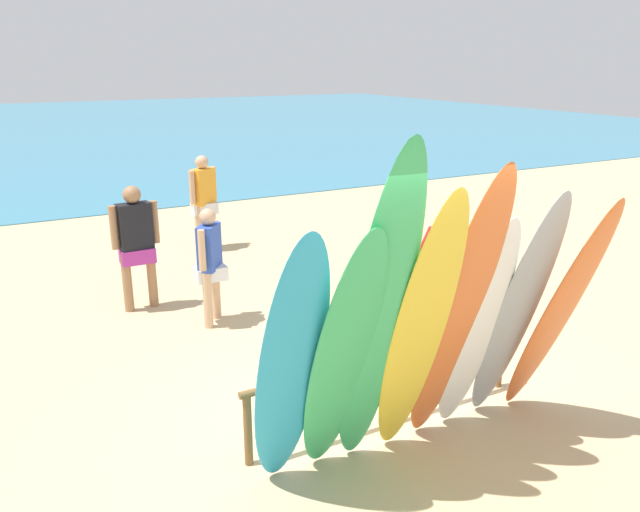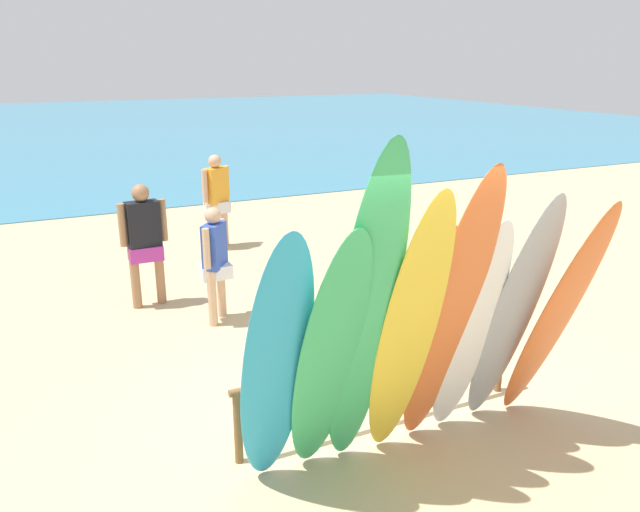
{
  "view_description": "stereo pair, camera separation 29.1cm",
  "coord_description": "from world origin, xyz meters",
  "px_view_note": "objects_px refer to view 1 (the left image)",
  "views": [
    {
      "loc": [
        -2.89,
        -4.12,
        3.18
      ],
      "look_at": [
        0.0,
        1.31,
        1.23
      ],
      "focal_mm": 34.87,
      "sensor_mm": 36.0,
      "label": 1
    },
    {
      "loc": [
        -2.63,
        -4.25,
        3.18
      ],
      "look_at": [
        0.0,
        1.31,
        1.23
      ],
      "focal_mm": 34.87,
      "sensor_mm": 36.0,
      "label": 2
    }
  ],
  "objects_px": {
    "surfboard_orange_4": "(458,314)",
    "beach_chair_red": "(443,248)",
    "surfboard_white_5": "(477,329)",
    "beachgoer_by_water": "(204,196)",
    "beachgoer_strolling": "(136,239)",
    "surfboard_grey_6": "(517,312)",
    "surfboard_yellow_3": "(419,332)",
    "surfboard_rack": "(388,369)",
    "beachgoer_photographing": "(210,258)",
    "surfboard_teal_0": "(291,368)",
    "surfboard_green_2": "(378,320)",
    "surfboard_green_1": "(343,359)",
    "surfboard_orange_7": "(559,312)"
  },
  "relations": [
    {
      "from": "surfboard_grey_6",
      "to": "surfboard_white_5",
      "type": "bearing_deg",
      "value": 172.55
    },
    {
      "from": "surfboard_orange_7",
      "to": "beachgoer_strolling",
      "type": "distance_m",
      "value": 5.24
    },
    {
      "from": "surfboard_green_2",
      "to": "beachgoer_by_water",
      "type": "bearing_deg",
      "value": 87.87
    },
    {
      "from": "beachgoer_by_water",
      "to": "beachgoer_photographing",
      "type": "bearing_deg",
      "value": 44.37
    },
    {
      "from": "surfboard_yellow_3",
      "to": "surfboard_grey_6",
      "type": "relative_size",
      "value": 1.06
    },
    {
      "from": "surfboard_teal_0",
      "to": "beachgoer_by_water",
      "type": "bearing_deg",
      "value": 76.11
    },
    {
      "from": "surfboard_orange_7",
      "to": "beachgoer_strolling",
      "type": "relative_size",
      "value": 1.4
    },
    {
      "from": "surfboard_yellow_3",
      "to": "surfboard_teal_0",
      "type": "bearing_deg",
      "value": 175.81
    },
    {
      "from": "surfboard_white_5",
      "to": "surfboard_grey_6",
      "type": "bearing_deg",
      "value": -6.9
    },
    {
      "from": "surfboard_rack",
      "to": "surfboard_grey_6",
      "type": "distance_m",
      "value": 1.23
    },
    {
      "from": "beachgoer_strolling",
      "to": "beachgoer_by_water",
      "type": "height_order",
      "value": "beachgoer_strolling"
    },
    {
      "from": "surfboard_grey_6",
      "to": "beachgoer_photographing",
      "type": "relative_size",
      "value": 1.59
    },
    {
      "from": "beachgoer_strolling",
      "to": "surfboard_grey_6",
      "type": "bearing_deg",
      "value": 111.61
    },
    {
      "from": "surfboard_rack",
      "to": "beachgoer_photographing",
      "type": "distance_m",
      "value": 3.01
    },
    {
      "from": "surfboard_orange_7",
      "to": "beachgoer_strolling",
      "type": "height_order",
      "value": "surfboard_orange_7"
    },
    {
      "from": "surfboard_green_1",
      "to": "surfboard_green_2",
      "type": "xyz_separation_m",
      "value": [
        0.25,
        -0.07,
        0.29
      ]
    },
    {
      "from": "surfboard_grey_6",
      "to": "surfboard_orange_4",
      "type": "bearing_deg",
      "value": -176.7
    },
    {
      "from": "surfboard_rack",
      "to": "surfboard_grey_6",
      "type": "bearing_deg",
      "value": -32.95
    },
    {
      "from": "beachgoer_photographing",
      "to": "surfboard_orange_4",
      "type": "bearing_deg",
      "value": 52.73
    },
    {
      "from": "surfboard_teal_0",
      "to": "beach_chair_red",
      "type": "relative_size",
      "value": 2.82
    },
    {
      "from": "surfboard_green_1",
      "to": "surfboard_green_2",
      "type": "distance_m",
      "value": 0.39
    },
    {
      "from": "surfboard_yellow_3",
      "to": "beachgoer_strolling",
      "type": "distance_m",
      "value": 4.63
    },
    {
      "from": "surfboard_teal_0",
      "to": "surfboard_white_5",
      "type": "relative_size",
      "value": 1.06
    },
    {
      "from": "surfboard_green_2",
      "to": "beachgoer_strolling",
      "type": "distance_m",
      "value": 4.57
    },
    {
      "from": "beachgoer_by_water",
      "to": "surfboard_teal_0",
      "type": "bearing_deg",
      "value": 48.4
    },
    {
      "from": "surfboard_teal_0",
      "to": "surfboard_grey_6",
      "type": "height_order",
      "value": "surfboard_grey_6"
    },
    {
      "from": "surfboard_orange_4",
      "to": "beachgoer_photographing",
      "type": "bearing_deg",
      "value": 100.76
    },
    {
      "from": "surfboard_rack",
      "to": "surfboard_yellow_3",
      "type": "height_order",
      "value": "surfboard_yellow_3"
    },
    {
      "from": "surfboard_white_5",
      "to": "beachgoer_strolling",
      "type": "bearing_deg",
      "value": 112.52
    },
    {
      "from": "surfboard_orange_4",
      "to": "beachgoer_photographing",
      "type": "relative_size",
      "value": 1.78
    },
    {
      "from": "surfboard_white_5",
      "to": "surfboard_grey_6",
      "type": "relative_size",
      "value": 0.91
    },
    {
      "from": "surfboard_teal_0",
      "to": "surfboard_orange_7",
      "type": "height_order",
      "value": "surfboard_orange_7"
    },
    {
      "from": "surfboard_green_1",
      "to": "surfboard_grey_6",
      "type": "relative_size",
      "value": 0.97
    },
    {
      "from": "beach_chair_red",
      "to": "surfboard_white_5",
      "type": "bearing_deg",
      "value": -119.61
    },
    {
      "from": "surfboard_green_2",
      "to": "beach_chair_red",
      "type": "distance_m",
      "value": 5.25
    },
    {
      "from": "surfboard_yellow_3",
      "to": "beachgoer_by_water",
      "type": "distance_m",
      "value": 6.74
    },
    {
      "from": "surfboard_orange_4",
      "to": "surfboard_grey_6",
      "type": "distance_m",
      "value": 0.72
    },
    {
      "from": "beachgoer_photographing",
      "to": "beachgoer_strolling",
      "type": "xyz_separation_m",
      "value": [
        -0.69,
        0.91,
        0.1
      ]
    },
    {
      "from": "surfboard_orange_4",
      "to": "surfboard_green_1",
      "type": "bearing_deg",
      "value": 173.72
    },
    {
      "from": "surfboard_teal_0",
      "to": "beach_chair_red",
      "type": "xyz_separation_m",
      "value": [
        4.27,
        3.56,
        -0.67
      ]
    },
    {
      "from": "surfboard_green_2",
      "to": "surfboard_yellow_3",
      "type": "relative_size",
      "value": 1.15
    },
    {
      "from": "surfboard_green_2",
      "to": "surfboard_teal_0",
      "type": "bearing_deg",
      "value": 174.42
    },
    {
      "from": "surfboard_orange_4",
      "to": "beachgoer_strolling",
      "type": "distance_m",
      "value": 4.73
    },
    {
      "from": "surfboard_white_5",
      "to": "beachgoer_by_water",
      "type": "xyz_separation_m",
      "value": [
        -0.24,
        6.6,
        -0.09
      ]
    },
    {
      "from": "surfboard_yellow_3",
      "to": "surfboard_white_5",
      "type": "xyz_separation_m",
      "value": [
        0.69,
        0.12,
        -0.16
      ]
    },
    {
      "from": "surfboard_teal_0",
      "to": "beachgoer_strolling",
      "type": "distance_m",
      "value": 4.36
    },
    {
      "from": "surfboard_orange_4",
      "to": "beach_chair_red",
      "type": "height_order",
      "value": "surfboard_orange_4"
    },
    {
      "from": "surfboard_grey_6",
      "to": "beach_chair_red",
      "type": "distance_m",
      "value": 4.26
    },
    {
      "from": "surfboard_yellow_3",
      "to": "beachgoer_photographing",
      "type": "bearing_deg",
      "value": 100.25
    },
    {
      "from": "surfboard_green_2",
      "to": "surfboard_orange_7",
      "type": "height_order",
      "value": "surfboard_green_2"
    }
  ]
}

